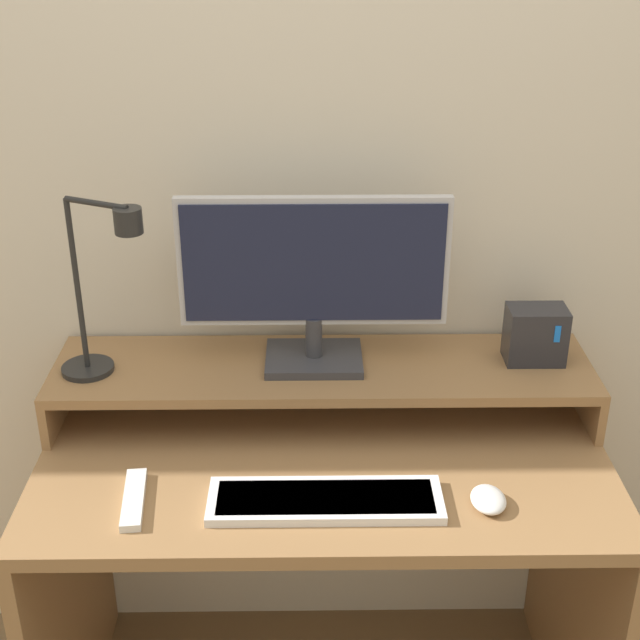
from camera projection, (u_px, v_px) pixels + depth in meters
The scene contains 9 objects.
wall_back at pixel (322, 162), 1.91m from camera, with size 6.00×0.05×2.50m.
desk at pixel (324, 538), 1.92m from camera, with size 1.17×0.62×0.73m.
monitor_shelf at pixel (323, 372), 1.93m from camera, with size 1.17×0.29×0.12m.
monitor at pixel (314, 275), 1.85m from camera, with size 0.56×0.16×0.37m.
desk_lamp at pixel (102, 291), 1.79m from camera, with size 0.21×0.14×0.39m.
router_dock at pixel (535, 335), 1.92m from camera, with size 0.13×0.08×0.12m.
keyboard at pixel (328, 500), 1.68m from camera, with size 0.44×0.13×0.02m.
mouse at pixel (488, 499), 1.67m from camera, with size 0.07×0.09×0.03m.
remote_control at pixel (134, 499), 1.68m from camera, with size 0.06×0.18×0.02m.
Camera 1 is at (-0.03, -1.21, 1.78)m, focal length 50.00 mm.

